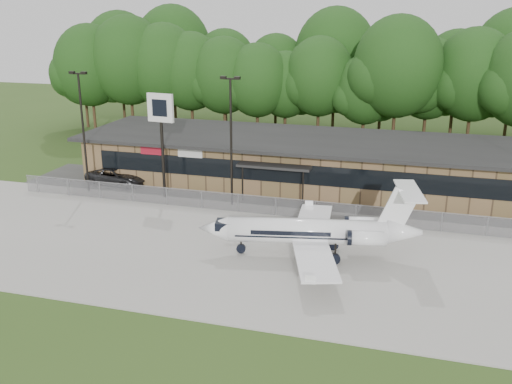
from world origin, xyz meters
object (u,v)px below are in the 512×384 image
(business_jet, at_px, (315,232))
(pole_sign, at_px, (161,119))
(suv, at_px, (117,176))
(terminal, at_px, (311,161))

(business_jet, distance_m, pole_sign, 17.19)
(suv, bearing_deg, business_jet, -111.34)
(terminal, relative_size, pole_sign, 4.72)
(suv, height_order, pole_sign, pole_sign)
(suv, xyz_separation_m, pole_sign, (5.69, -2.26, 5.87))
(business_jet, distance_m, suv, 22.55)
(terminal, relative_size, suv, 7.35)
(business_jet, height_order, pole_sign, pole_sign)
(pole_sign, bearing_deg, suv, 164.93)
(business_jet, bearing_deg, suv, 140.54)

